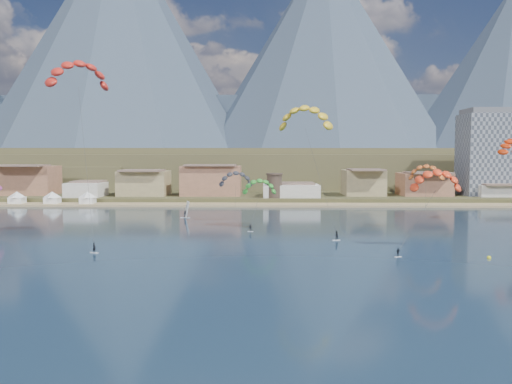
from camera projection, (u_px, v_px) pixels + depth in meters
The scene contains 18 objects.
ground at pixel (252, 281), 73.34m from camera, with size 2400.00×2400.00×0.00m, color black.
beach at pixel (260, 205), 179.02m from camera, with size 2200.00×12.00×0.90m.
land at pixel (264, 168), 631.78m from camera, with size 2200.00×900.00×4.00m.
foothills at pixel (301, 168), 304.12m from camera, with size 940.00×210.00×18.00m.
mountain_ridge at pixel (255, 73), 884.04m from camera, with size 2060.00×480.00×400.00m.
town at pixel (151, 179), 195.10m from camera, with size 400.00×24.00×12.00m.
apartment_tower at pixel (489, 153), 198.24m from camera, with size 20.00×16.00×32.00m.
watchtower at pixel (274, 185), 186.47m from camera, with size 5.82×5.82×8.60m.
beach_tents at pixel (34, 194), 180.07m from camera, with size 43.40×6.40×5.00m.
kitesurfer_red at pixel (78, 71), 104.47m from camera, with size 13.98×18.82×37.39m.
kitesurfer_yellow at pixel (305, 114), 116.25m from camera, with size 13.37×15.04×29.45m.
kitesurfer_orange at pixel (436, 177), 97.71m from camera, with size 14.31×11.14×17.56m.
kitesurfer_green at pixel (259, 184), 128.20m from camera, with size 8.70×11.46×13.60m.
distant_kite_dark at pixel (236, 176), 136.25m from camera, with size 9.33×6.37×15.03m.
distant_kite_orange at pixel (426, 170), 122.96m from camera, with size 8.93×7.04×16.74m.
distant_kite_red at pixel (510, 144), 136.26m from camera, with size 9.34×8.87×22.68m.
windsurfer at pixel (186, 213), 145.47m from camera, with size 2.63×2.90×4.51m.
buoy at pixel (489, 258), 89.42m from camera, with size 0.68×0.68×0.68m.
Camera 1 is at (1.78, -72.23, 17.58)m, focal length 37.52 mm.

